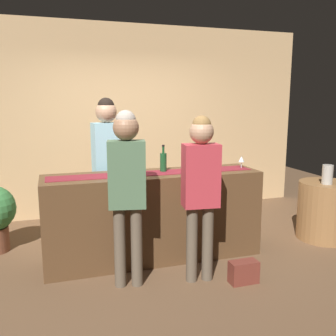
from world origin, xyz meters
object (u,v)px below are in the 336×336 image
bartender (107,154)px  wine_bottle_clear (115,165)px  wine_bottle_green (163,162)px  round_side_table (325,210)px  vase_on_side_table (327,175)px  handbag (244,272)px  wine_glass_near_customer (184,162)px  wine_glass_mid_counter (212,161)px  customer_browsing (127,181)px  customer_sipping (201,182)px  wine_glass_far_end (241,159)px

bartender → wine_bottle_clear: bearing=80.6°
wine_bottle_green → round_side_table: 2.25m
bartender → vase_on_side_table: bartender is taller
handbag → wine_glass_near_customer: bearing=110.1°
wine_bottle_clear → wine_glass_near_customer: bearing=-1.4°
wine_bottle_green → handbag: (0.54, -0.91, -0.98)m
wine_bottle_clear → wine_glass_mid_counter: 1.10m
vase_on_side_table → customer_browsing: bearing=-171.4°
round_side_table → wine_bottle_green: bearing=176.0°
customer_sipping → customer_browsing: bearing=178.0°
customer_browsing → wine_bottle_green: bearing=60.3°
wine_glass_far_end → bartender: bearing=157.9°
wine_bottle_green → customer_sipping: (0.15, -0.72, -0.09)m
wine_glass_near_customer → customer_sipping: customer_sipping is taller
wine_bottle_green → wine_glass_near_customer: 0.24m
wine_glass_mid_counter → vase_on_side_table: size_ratio=0.60×
customer_browsing → wine_glass_mid_counter: bearing=36.8°
round_side_table → vase_on_side_table: bearing=-133.9°
wine_bottle_green → bartender: (-0.54, 0.52, 0.04)m
round_side_table → vase_on_side_table: vase_on_side_table is taller
wine_glass_mid_counter → customer_sipping: customer_sipping is taller
handbag → customer_sipping: bearing=154.7°
wine_bottle_clear → round_side_table: wine_bottle_clear is taller
wine_glass_near_customer → bartender: bearing=143.3°
wine_glass_near_customer → handbag: (0.31, -0.85, -0.97)m
wine_bottle_clear → bartender: bearing=89.8°
wine_glass_near_customer → wine_glass_mid_counter: bearing=-7.2°
handbag → wine_glass_mid_counter: bearing=89.4°
wine_glass_near_customer → customer_sipping: (-0.08, -0.67, -0.08)m
customer_sipping → vase_on_side_table: size_ratio=6.77×
wine_bottle_clear → customer_browsing: bearing=-88.9°
wine_bottle_green → wine_glass_mid_counter: 0.56m
customer_sipping → handbag: size_ratio=5.80×
wine_glass_far_end → vase_on_side_table: wine_glass_far_end is taller
wine_glass_far_end → customer_browsing: (-1.47, -0.54, -0.04)m
wine_glass_far_end → customer_sipping: size_ratio=0.09×
wine_glass_far_end → handbag: wine_glass_far_end is taller
customer_sipping → vase_on_side_table: bearing=21.2°
wine_glass_far_end → customer_sipping: 1.02m
wine_glass_far_end → handbag: size_ratio=0.51×
wine_bottle_clear → vase_on_side_table: (2.60, -0.19, -0.23)m
customer_browsing → round_side_table: bearing=21.2°
wine_bottle_green → wine_glass_far_end: size_ratio=2.10×
wine_glass_far_end → vase_on_side_table: 1.15m
customer_browsing → round_side_table: 2.78m
wine_glass_mid_counter → wine_glass_far_end: bearing=3.0°
bartender → round_side_table: bearing=156.7°
wine_glass_near_customer → customer_sipping: bearing=-96.7°
wine_bottle_green → handbag: size_ratio=1.08×
wine_glass_mid_counter → wine_glass_far_end: size_ratio=1.00×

